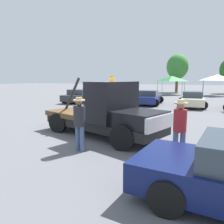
{
  "coord_description": "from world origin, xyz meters",
  "views": [
    {
      "loc": [
        4.11,
        -8.24,
        2.44
      ],
      "look_at": [
        0.5,
        0.0,
        1.05
      ],
      "focal_mm": 35.0,
      "sensor_mm": 36.0,
      "label": 1
    }
  ],
  "objects_px": {
    "person_at_hood": "(79,120)",
    "parked_car_cream": "(192,99)",
    "person_near_truck": "(180,124)",
    "canopy_tent_white": "(217,78)",
    "parked_car_navy": "(148,98)",
    "tree_center": "(177,67)",
    "tow_truck": "(107,114)",
    "parked_car_charcoal": "(80,96)",
    "canopy_tent_green": "(172,79)",
    "parked_car_skyblue": "(111,96)"
  },
  "relations": [
    {
      "from": "person_at_hood",
      "to": "parked_car_cream",
      "type": "height_order",
      "value": "person_at_hood"
    },
    {
      "from": "person_near_truck",
      "to": "canopy_tent_white",
      "type": "distance_m",
      "value": 27.51
    },
    {
      "from": "person_at_hood",
      "to": "parked_car_cream",
      "type": "xyz_separation_m",
      "value": [
        2.67,
        13.84,
        -0.43
      ]
    },
    {
      "from": "parked_car_navy",
      "to": "tree_center",
      "type": "distance_m",
      "value": 20.3
    },
    {
      "from": "tow_truck",
      "to": "person_near_truck",
      "type": "distance_m",
      "value": 3.38
    },
    {
      "from": "parked_car_navy",
      "to": "parked_car_cream",
      "type": "bearing_deg",
      "value": -96.28
    },
    {
      "from": "person_near_truck",
      "to": "tree_center",
      "type": "bearing_deg",
      "value": -11.66
    },
    {
      "from": "person_at_hood",
      "to": "parked_car_charcoal",
      "type": "bearing_deg",
      "value": -132.06
    },
    {
      "from": "person_near_truck",
      "to": "parked_car_charcoal",
      "type": "relative_size",
      "value": 0.4
    },
    {
      "from": "parked_car_navy",
      "to": "canopy_tent_green",
      "type": "xyz_separation_m",
      "value": [
        0.03,
        13.71,
        1.75
      ]
    },
    {
      "from": "person_near_truck",
      "to": "parked_car_skyblue",
      "type": "xyz_separation_m",
      "value": [
        -8.3,
        13.6,
        -0.42
      ]
    },
    {
      "from": "parked_car_charcoal",
      "to": "canopy_tent_white",
      "type": "distance_m",
      "value": 19.97
    },
    {
      "from": "parked_car_navy",
      "to": "parked_car_cream",
      "type": "xyz_separation_m",
      "value": [
        3.88,
        -0.16,
        0.0
      ]
    },
    {
      "from": "tow_truck",
      "to": "canopy_tent_white",
      "type": "xyz_separation_m",
      "value": [
        4.85,
        25.99,
        1.58
      ]
    },
    {
      "from": "person_near_truck",
      "to": "tree_center",
      "type": "height_order",
      "value": "tree_center"
    },
    {
      "from": "parked_car_charcoal",
      "to": "tree_center",
      "type": "distance_m",
      "value": 22.37
    },
    {
      "from": "person_at_hood",
      "to": "tree_center",
      "type": "distance_m",
      "value": 34.13
    },
    {
      "from": "canopy_tent_green",
      "to": "parked_car_charcoal",
      "type": "bearing_deg",
      "value": -115.2
    },
    {
      "from": "tow_truck",
      "to": "tree_center",
      "type": "height_order",
      "value": "tree_center"
    },
    {
      "from": "tow_truck",
      "to": "parked_car_skyblue",
      "type": "xyz_separation_m",
      "value": [
        -5.23,
        12.17,
        -0.32
      ]
    },
    {
      "from": "tow_truck",
      "to": "parked_car_cream",
      "type": "xyz_separation_m",
      "value": [
        2.57,
        11.83,
        -0.32
      ]
    },
    {
      "from": "parked_car_charcoal",
      "to": "parked_car_navy",
      "type": "bearing_deg",
      "value": -84.77
    },
    {
      "from": "parked_car_navy",
      "to": "canopy_tent_green",
      "type": "bearing_deg",
      "value": -4.0
    },
    {
      "from": "parked_car_skyblue",
      "to": "tree_center",
      "type": "distance_m",
      "value": 20.5
    },
    {
      "from": "parked_car_skyblue",
      "to": "parked_car_navy",
      "type": "bearing_deg",
      "value": -92.94
    },
    {
      "from": "parked_car_navy",
      "to": "parked_car_cream",
      "type": "relative_size",
      "value": 0.92
    },
    {
      "from": "tow_truck",
      "to": "person_near_truck",
      "type": "xyz_separation_m",
      "value": [
        3.06,
        -1.42,
        0.1
      ]
    },
    {
      "from": "person_near_truck",
      "to": "tow_truck",
      "type": "bearing_deg",
      "value": 45.91
    },
    {
      "from": "person_near_truck",
      "to": "parked_car_navy",
      "type": "relative_size",
      "value": 0.4
    },
    {
      "from": "person_near_truck",
      "to": "parked_car_cream",
      "type": "distance_m",
      "value": 13.27
    },
    {
      "from": "parked_car_cream",
      "to": "canopy_tent_green",
      "type": "relative_size",
      "value": 1.38
    },
    {
      "from": "parked_car_charcoal",
      "to": "canopy_tent_green",
      "type": "bearing_deg",
      "value": -28.24
    },
    {
      "from": "tree_center",
      "to": "parked_car_skyblue",
      "type": "bearing_deg",
      "value": -101.17
    },
    {
      "from": "parked_car_skyblue",
      "to": "person_near_truck",
      "type": "bearing_deg",
      "value": -148.94
    },
    {
      "from": "parked_car_cream",
      "to": "canopy_tent_white",
      "type": "height_order",
      "value": "canopy_tent_white"
    },
    {
      "from": "person_near_truck",
      "to": "parked_car_charcoal",
      "type": "bearing_deg",
      "value": 23.07
    },
    {
      "from": "parked_car_charcoal",
      "to": "parked_car_navy",
      "type": "relative_size",
      "value": 1.01
    },
    {
      "from": "person_near_truck",
      "to": "parked_car_cream",
      "type": "bearing_deg",
      "value": -17.03
    },
    {
      "from": "canopy_tent_white",
      "to": "tree_center",
      "type": "relative_size",
      "value": 0.53
    },
    {
      "from": "parked_car_skyblue",
      "to": "parked_car_charcoal",
      "type": "bearing_deg",
      "value": 111.33
    },
    {
      "from": "parked_car_charcoal",
      "to": "canopy_tent_white",
      "type": "height_order",
      "value": "canopy_tent_white"
    },
    {
      "from": "parked_car_charcoal",
      "to": "parked_car_skyblue",
      "type": "bearing_deg",
      "value": -71.37
    },
    {
      "from": "parked_car_skyblue",
      "to": "canopy_tent_green",
      "type": "xyz_separation_m",
      "value": [
        3.95,
        13.54,
        1.75
      ]
    },
    {
      "from": "person_at_hood",
      "to": "parked_car_skyblue",
      "type": "distance_m",
      "value": 15.08
    },
    {
      "from": "parked_car_charcoal",
      "to": "person_at_hood",
      "type": "bearing_deg",
      "value": -151.08
    },
    {
      "from": "person_near_truck",
      "to": "tree_center",
      "type": "xyz_separation_m",
      "value": [
        -4.39,
        33.37,
        3.36
      ]
    },
    {
      "from": "parked_car_cream",
      "to": "canopy_tent_green",
      "type": "xyz_separation_m",
      "value": [
        -3.85,
        13.88,
        1.75
      ]
    },
    {
      "from": "tree_center",
      "to": "parked_car_charcoal",
      "type": "bearing_deg",
      "value": -108.18
    },
    {
      "from": "tree_center",
      "to": "canopy_tent_green",
      "type": "bearing_deg",
      "value": -89.55
    },
    {
      "from": "parked_car_skyblue",
      "to": "parked_car_cream",
      "type": "height_order",
      "value": "same"
    }
  ]
}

